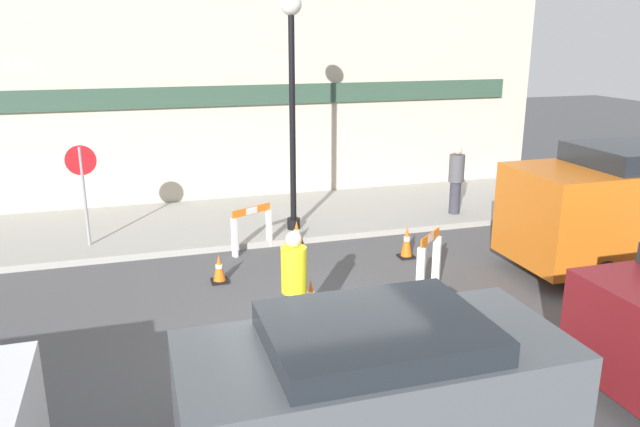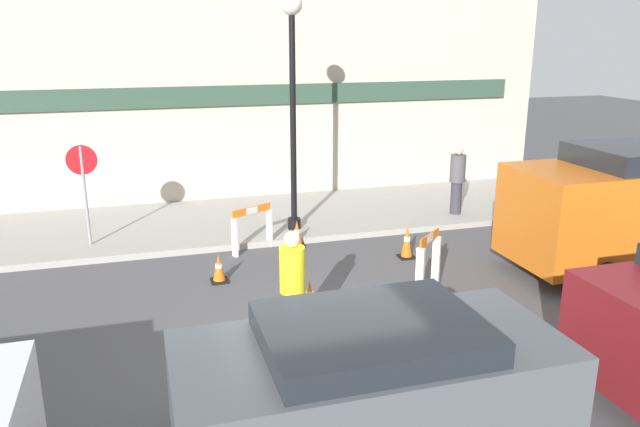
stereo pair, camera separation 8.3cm
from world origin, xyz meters
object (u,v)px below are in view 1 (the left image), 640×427
Objects in this scene: streetlamp_post at (292,82)px; person_worker at (294,284)px; stop_sign at (83,179)px; person_pedestrian at (456,178)px; parked_car_1 at (374,384)px.

streetlamp_post is 5.60m from person_worker.
streetlamp_post is 4.66m from stop_sign.
person_worker is 1.03× the size of person_pedestrian.
person_pedestrian is (8.31, -0.07, -0.51)m from stop_sign.
person_pedestrian is at bearing -178.48° from stop_sign.
streetlamp_post reaches higher than parked_car_1.
parked_car_1 is at bearing -98.54° from streetlamp_post.
person_worker reaches higher than parked_car_1.
streetlamp_post is 1.27× the size of parked_car_1.
person_worker is 2.78m from parked_car_1.
stop_sign reaches higher than person_pedestrian.
person_pedestrian reaches higher than parked_car_1.
parked_car_1 is (-5.17, -7.75, -0.09)m from person_pedestrian.
streetlamp_post is at bearing 12.88° from person_worker.
streetlamp_post reaches higher than person_worker.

